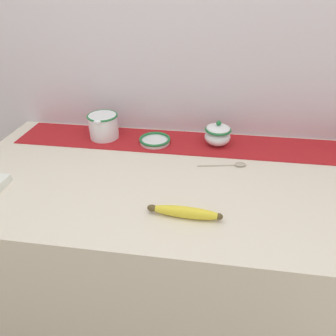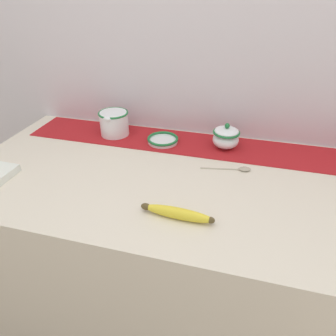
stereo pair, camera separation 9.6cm
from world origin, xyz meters
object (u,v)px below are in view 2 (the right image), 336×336
at_px(small_dish, 163,140).
at_px(spoon, 242,169).
at_px(sugar_bowl, 226,137).
at_px(banana, 177,213).
at_px(cream_pitcher, 114,122).

bearing_deg(small_dish, spoon, -21.99).
relative_size(sugar_bowl, banana, 0.49).
distance_m(cream_pitcher, small_dish, 0.22).
distance_m(cream_pitcher, banana, 0.59).
bearing_deg(sugar_bowl, banana, -101.11).
bearing_deg(cream_pitcher, small_dish, -5.21).
height_order(sugar_bowl, small_dish, sugar_bowl).
xyz_separation_m(small_dish, spoon, (0.32, -0.13, -0.01)).
bearing_deg(banana, cream_pitcher, 130.17).
relative_size(small_dish, spoon, 0.72).
xyz_separation_m(sugar_bowl, banana, (-0.09, -0.45, -0.03)).
height_order(sugar_bowl, banana, sugar_bowl).
relative_size(sugar_bowl, small_dish, 0.82).
height_order(small_dish, spoon, small_dish).
bearing_deg(sugar_bowl, cream_pitcher, 179.90).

